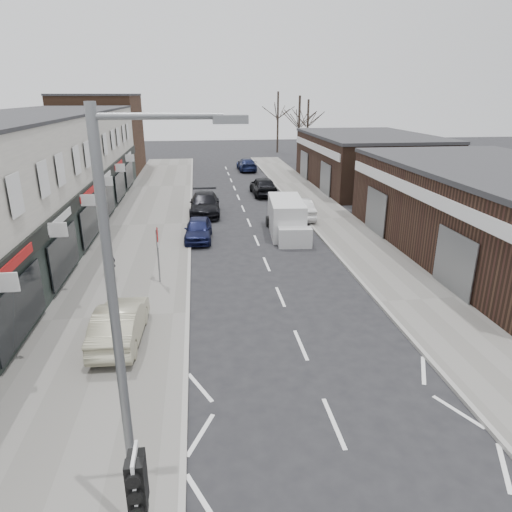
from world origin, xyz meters
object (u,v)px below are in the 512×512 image
object	(u,v)px
parked_car_left_b	(205,204)
parked_car_right_a	(298,208)
sedan_on_pavement	(120,323)
parked_car_left_a	(198,229)
street_lamp	(127,330)
white_van	(287,218)
parked_car_right_b	(263,186)
parked_car_right_c	(247,165)
pedestrian	(109,261)
traffic_light	(139,496)
warning_sign	(158,238)

from	to	relation	value
parked_car_left_b	parked_car_right_a	bearing A→B (deg)	-15.91
parked_car_left_b	sedan_on_pavement	bearing A→B (deg)	-98.77
parked_car_left_a	sedan_on_pavement	bearing A→B (deg)	-100.13
street_lamp	white_van	world-z (taller)	street_lamp
parked_car_left_b	parked_car_right_b	distance (m)	7.87
parked_car_left_b	parked_car_right_c	xyz separation A→B (m)	(5.09, 19.18, -0.07)
street_lamp	parked_car_right_b	bearing A→B (deg)	77.94
white_van	pedestrian	distance (m)	11.32
white_van	pedestrian	world-z (taller)	white_van
street_lamp	pedestrian	distance (m)	14.59
pedestrian	parked_car_left_a	world-z (taller)	pedestrian
white_van	traffic_light	bearing A→B (deg)	-102.03
parked_car_left_b	parked_car_right_c	world-z (taller)	parked_car_left_b
pedestrian	parked_car_right_c	bearing A→B (deg)	-102.73
street_lamp	parked_car_right_c	distance (m)	45.33
pedestrian	parked_car_right_a	bearing A→B (deg)	-134.02
white_van	parked_car_left_b	xyz separation A→B (m)	(-4.89, 5.60, -0.26)
pedestrian	parked_car_right_a	xyz separation A→B (m)	(11.05, 9.67, -0.19)
warning_sign	parked_car_right_a	bearing A→B (deg)	50.88
traffic_light	parked_car_left_a	size ratio (longest dim) A/B	0.81
parked_car_right_c	parked_car_left_b	bearing A→B (deg)	73.76
white_van	sedan_on_pavement	bearing A→B (deg)	-118.98
white_van	parked_car_left_a	bearing A→B (deg)	-170.09
warning_sign	white_van	xyz separation A→B (m)	(7.16, 7.06, -1.19)
traffic_light	white_van	distance (m)	22.07
pedestrian	parked_car_left_a	size ratio (longest dim) A/B	0.41
traffic_light	street_lamp	size ratio (longest dim) A/B	0.39
traffic_light	sedan_on_pavement	distance (m)	9.22
street_lamp	sedan_on_pavement	xyz separation A→B (m)	(-1.63, 7.69, -3.82)
sedan_on_pavement	pedestrian	world-z (taller)	pedestrian
white_van	parked_car_left_a	world-z (taller)	white_van
white_van	parked_car_right_b	xyz separation A→B (m)	(0.20, 11.61, -0.22)
parked_car_left_b	warning_sign	bearing A→B (deg)	-98.50
parked_car_left_a	parked_car_left_b	bearing A→B (deg)	88.37
traffic_light	warning_sign	distance (m)	14.04
street_lamp	white_van	distance (m)	21.22
pedestrian	parked_car_left_a	xyz separation A→B (m)	(4.15, 5.61, -0.25)
pedestrian	parked_car_right_c	xyz separation A→B (m)	(9.75, 30.87, -0.22)
traffic_light	parked_car_right_b	bearing A→B (deg)	78.59
street_lamp	parked_car_right_b	size ratio (longest dim) A/B	1.73
white_van	parked_car_left_b	size ratio (longest dim) A/B	1.09
parked_car_left_a	parked_car_left_b	distance (m)	6.10
warning_sign	pedestrian	bearing A→B (deg)	157.71
traffic_light	warning_sign	world-z (taller)	traffic_light
sedan_on_pavement	parked_car_right_c	xyz separation A→B (m)	(8.36, 36.96, -0.11)
traffic_light	parked_car_left_b	distance (m)	26.78
pedestrian	warning_sign	bearing A→B (deg)	162.51
parked_car_right_b	street_lamp	bearing A→B (deg)	76.17
traffic_light	parked_car_left_a	bearing A→B (deg)	87.22
parked_car_left_a	parked_car_left_b	xyz separation A→B (m)	(0.51, 6.08, 0.10)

